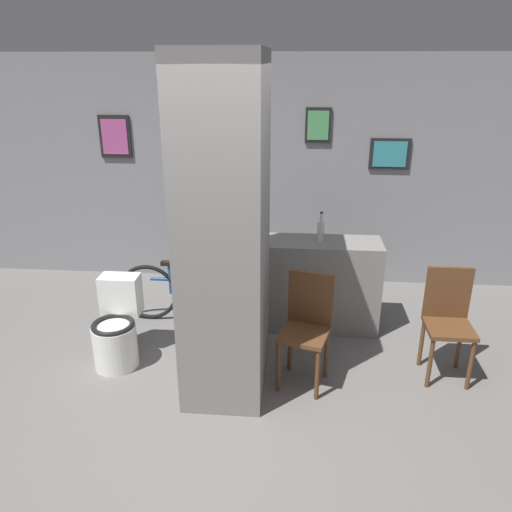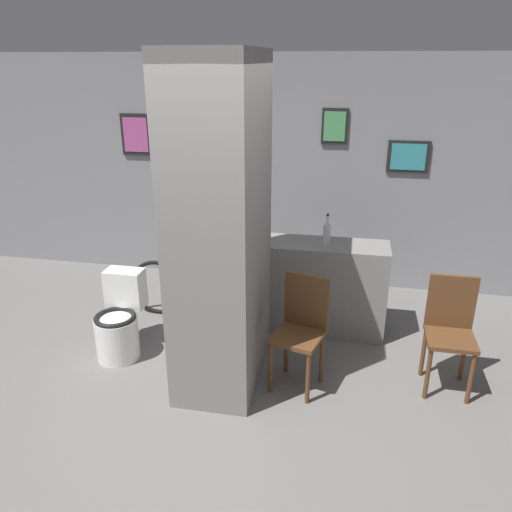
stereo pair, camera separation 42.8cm
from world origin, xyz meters
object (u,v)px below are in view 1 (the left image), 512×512
Objects in this scene: toilet at (117,330)px; bicycle at (194,293)px; chair_by_doorway at (448,318)px; chair_near_pillar at (307,324)px; bottle_tall at (321,230)px.

bicycle is at bearing 56.20° from toilet.
bicycle is (0.53, 0.79, 0.00)m from toilet.
bicycle is at bearing 163.09° from chair_by_doorway.
chair_by_doorway is 0.61× the size of bicycle.
bicycle is at bearing 156.24° from chair_near_pillar.
toilet is 0.80× the size of chair_near_pillar.
bicycle is (-2.29, 0.72, -0.20)m from chair_by_doorway.
chair_near_pillar and chair_by_doorway have the same top height.
bottle_tall is at bearing 97.94° from chair_near_pillar.
chair_near_pillar is 1.06m from bottle_tall.
toilet is 0.80× the size of chair_by_doorway.
chair_by_doorway is at bearing -17.33° from bicycle.
toilet is 0.95m from bicycle.
bottle_tall reaches higher than chair_by_doorway.
bottle_tall is (1.25, 0.01, 0.70)m from bicycle.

